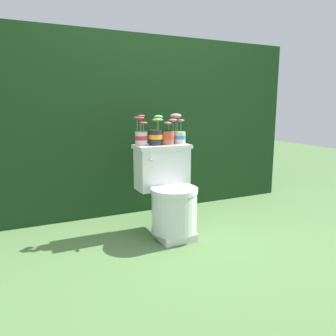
# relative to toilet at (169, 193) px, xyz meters

# --- Properties ---
(ground_plane) EXTENTS (12.00, 12.00, 0.00)m
(ground_plane) POSITION_rel_toilet_xyz_m (0.07, -0.06, -0.34)
(ground_plane) COLOR #4C703D
(hedge_backdrop) EXTENTS (3.16, 0.86, 1.66)m
(hedge_backdrop) POSITION_rel_toilet_xyz_m (0.07, 1.07, 0.49)
(hedge_backdrop) COLOR #193819
(hedge_backdrop) RESTS_ON ground
(toilet) EXTENTS (0.44, 0.52, 0.71)m
(toilet) POSITION_rel_toilet_xyz_m (0.00, 0.00, 0.00)
(toilet) COLOR silver
(toilet) RESTS_ON ground
(potted_plant_left) EXTENTS (0.11, 0.11, 0.24)m
(potted_plant_left) POSITION_rel_toilet_xyz_m (-0.17, 0.16, 0.45)
(potted_plant_left) COLOR beige
(potted_plant_left) RESTS_ON toilet
(potted_plant_midleft) EXTENTS (0.12, 0.12, 0.24)m
(potted_plant_midleft) POSITION_rel_toilet_xyz_m (-0.05, 0.14, 0.45)
(potted_plant_midleft) COLOR #262628
(potted_plant_midleft) RESTS_ON toilet
(potted_plant_middle) EXTENTS (0.14, 0.12, 0.21)m
(potted_plant_middle) POSITION_rel_toilet_xyz_m (0.05, 0.15, 0.44)
(potted_plant_middle) COLOR #9E5638
(potted_plant_middle) RESTS_ON toilet
(potted_plant_midright) EXTENTS (0.14, 0.10, 0.25)m
(potted_plant_midright) POSITION_rel_toilet_xyz_m (0.16, 0.15, 0.46)
(potted_plant_midright) COLOR beige
(potted_plant_midright) RESTS_ON toilet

